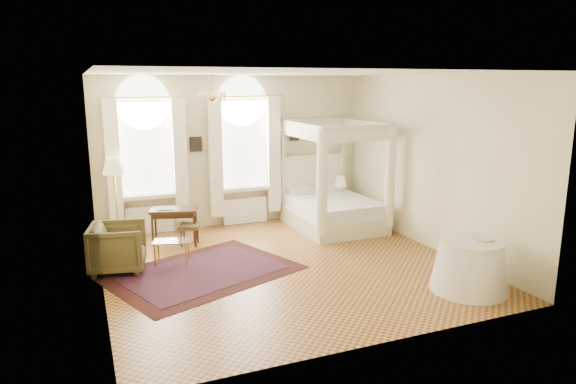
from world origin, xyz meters
The scene contains 18 objects.
ground centered at (0.00, 0.00, 0.00)m, with size 6.00×6.00×0.00m, color #A87730.
room_walls centered at (0.00, 0.00, 1.98)m, with size 6.00×6.00×6.00m.
window_left centered at (-1.90, 2.87, 1.49)m, with size 1.62×0.27×3.29m.
window_right centered at (0.20, 2.87, 1.49)m, with size 1.62×0.27×3.29m.
chandelier centered at (-0.90, 1.20, 2.91)m, with size 0.51×0.45×0.50m.
wall_pictures centered at (0.09, 2.97, 1.89)m, with size 2.54×0.03×0.39m.
canopy_bed centered at (1.91, 1.84, 0.53)m, with size 1.81×2.20×2.32m.
nightstand centered at (2.43, 2.57, 0.27)m, with size 0.38×0.34×0.54m, color #38210F.
nightstand_lamp centered at (2.47, 2.59, 0.84)m, with size 0.31×0.31×0.45m.
writing_desk centered at (-1.53, 2.08, 0.59)m, with size 1.02×0.73×0.69m.
laptop centered at (-1.68, 2.09, 0.70)m, with size 0.32×0.21×0.03m, color black.
stool centered at (-1.29, 1.77, 0.35)m, with size 0.47×0.47×0.42m.
armchair centered at (-2.70, 0.84, 0.41)m, with size 0.88×0.90×0.82m, color #42391C.
coffee_table centered at (-1.79, 0.88, 0.38)m, with size 0.73×0.61×0.43m.
floor_lamp centered at (-2.58, 2.49, 1.47)m, with size 0.44×0.44×1.73m.
oriental_rug centered at (-1.41, 0.21, 0.01)m, with size 3.57×3.09×0.01m.
side_table centered at (2.24, -2.09, 0.39)m, with size 1.18×1.18×0.80m.
book centered at (2.32, -2.14, 0.82)m, with size 0.21×0.28×0.03m, color black.
Camera 1 is at (-3.17, -7.93, 3.16)m, focal length 32.00 mm.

